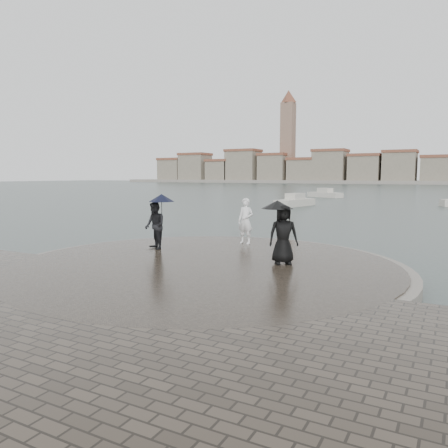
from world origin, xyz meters
The scene contains 8 objects.
ground centered at (0.00, 0.00, 0.00)m, with size 400.00×400.00×0.00m, color #2B3835.
kerb_ring centered at (0.00, 3.50, 0.16)m, with size 12.50×12.50×0.32m, color gray.
quay_tip centered at (0.00, 3.50, 0.18)m, with size 11.90×11.90×0.36m, color #2D261E.
statue centered at (-0.52, 7.59, 1.27)m, with size 0.66×0.44×1.82m, color white.
visitor_left centered at (-2.85, 4.84, 1.45)m, with size 1.27×1.09×2.04m.
visitor_right centered at (2.18, 4.51, 1.47)m, with size 1.28×1.09×1.95m.
far_skyline centered at (-6.29, 160.71, 5.61)m, with size 260.00×20.00×37.00m.
boats centered at (2.63, 42.07, 0.38)m, with size 34.18×24.02×1.50m.
Camera 1 is at (6.89, -8.04, 3.08)m, focal length 35.00 mm.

